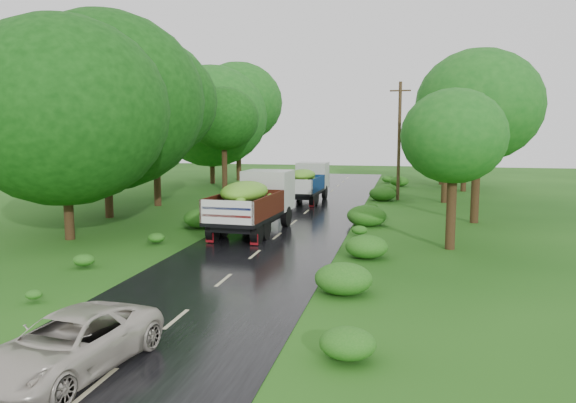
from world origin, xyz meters
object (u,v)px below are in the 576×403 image
(truck_far, at_px, (307,180))
(truck_near, at_px, (255,199))
(utility_pole, at_px, (399,140))
(car, at_px, (69,344))

(truck_far, bearing_deg, truck_near, -89.67)
(truck_near, relative_size, utility_pole, 0.85)
(truck_far, height_order, car, truck_far)
(truck_near, xyz_separation_m, utility_pole, (6.70, 14.33, 2.66))
(truck_near, bearing_deg, utility_pole, 68.69)
(truck_near, distance_m, truck_far, 12.08)
(car, bearing_deg, truck_far, 97.89)
(truck_near, height_order, utility_pole, utility_pole)
(truck_far, relative_size, utility_pole, 0.76)
(truck_far, distance_m, car, 28.53)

